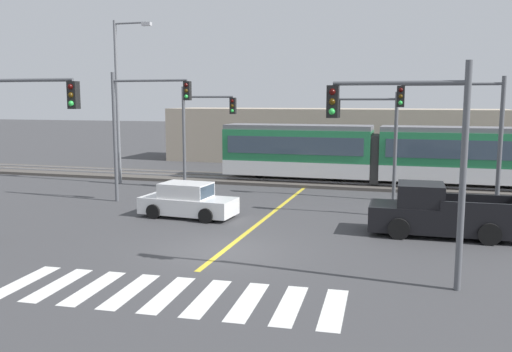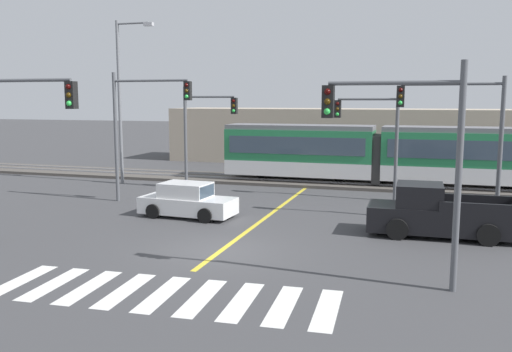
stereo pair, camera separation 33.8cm
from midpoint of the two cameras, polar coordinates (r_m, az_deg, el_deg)
The scene contains 25 objects.
ground_plane at distance 18.79m, azimuth -3.98°, elevation -7.89°, with size 200.00×200.00×0.00m, color #3D3D3F.
track_bed at distance 33.72m, azimuth 5.43°, elevation -0.61°, with size 120.00×4.00×0.18m, color #4C4742.
rail_near at distance 33.00m, azimuth 5.20°, elevation -0.55°, with size 120.00×0.08×0.10m, color #939399.
rail_far at distance 34.40m, azimuth 5.67°, elevation -0.21°, with size 120.00×0.08×0.10m, color #939399.
light_rail_tram at distance 32.96m, azimuth 12.24°, elevation 2.47°, with size 18.50×2.64×3.43m.
crosswalk_stripe_0 at distance 17.15m, azimuth -23.77°, elevation -10.14°, with size 0.56×2.80×0.01m, color silver.
crosswalk_stripe_1 at distance 16.52m, azimuth -20.67°, elevation -10.65°, with size 0.56×2.80×0.01m, color silver.
crosswalk_stripe_2 at distance 15.96m, azimuth -17.33°, elevation -11.17°, with size 0.56×2.80×0.01m, color silver.
crosswalk_stripe_3 at distance 15.44m, azimuth -13.74°, elevation -11.68°, with size 0.56×2.80×0.01m, color silver.
crosswalk_stripe_4 at distance 14.99m, azimuth -9.91°, elevation -12.17°, with size 0.56×2.80×0.01m, color silver.
crosswalk_stripe_5 at distance 14.61m, azimuth -5.85°, elevation -12.64°, with size 0.56×2.80×0.01m, color silver.
crosswalk_stripe_6 at distance 14.31m, azimuth -1.57°, elevation -13.06°, with size 0.56×2.80×0.01m, color silver.
crosswalk_stripe_7 at distance 14.08m, azimuth 2.88°, elevation -13.42°, with size 0.56×2.80×0.01m, color silver.
crosswalk_stripe_8 at distance 13.94m, azimuth 7.46°, elevation -13.71°, with size 0.56×2.80×0.01m, color silver.
lane_centre_line at distance 24.08m, azimuth 0.80°, elevation -4.30°, with size 0.20×16.16×0.01m, color gold.
sedan_crossing at distance 24.13m, azimuth -7.58°, elevation -2.66°, with size 4.30×2.12×1.52m.
pickup_truck at distance 21.73m, azimuth 18.23°, elevation -3.80°, with size 5.44×2.31×1.98m.
traffic_light_far_right at distance 28.29m, azimuth 11.91°, elevation 4.88°, with size 3.25×0.38×5.53m.
traffic_light_mid_left at distance 27.50m, azimuth -12.57°, elevation 6.11°, with size 4.25×0.38×6.49m.
traffic_light_near_right at distance 15.16m, azimuth 15.86°, elevation 3.43°, with size 3.75×0.38×6.17m.
traffic_light_far_left at distance 31.13m, azimuth -6.10°, elevation 5.52°, with size 3.25×0.38×5.88m.
traffic_light_mid_right at distance 23.97m, azimuth 20.64°, elevation 5.06°, with size 4.25×0.38×6.10m.
traffic_light_near_left at distance 20.37m, azimuth -24.18°, elevation 4.35°, with size 3.75×0.38×6.11m.
street_lamp_west at distance 34.11m, azimuth -14.38°, elevation 8.46°, with size 2.49×0.28×9.82m.
building_backdrop_far at distance 45.06m, azimuth 7.70°, elevation 4.24°, with size 26.98×6.00×4.41m, color tan.
Camera 1 is at (6.18, -16.96, 5.16)m, focal length 38.00 mm.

